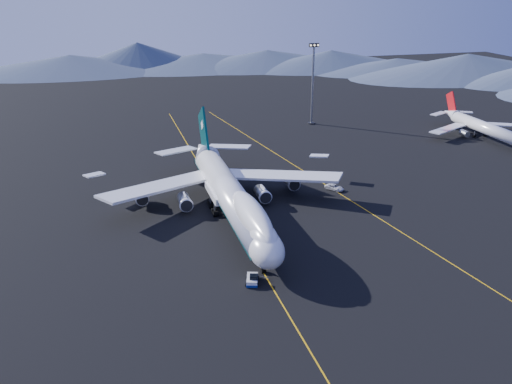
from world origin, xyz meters
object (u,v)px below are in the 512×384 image
object	(u,v)px
second_jet	(482,127)
floodlight_mast	(313,84)
service_van	(334,187)
pushback_tug	(252,280)
boeing_747	(231,195)

from	to	relation	value
second_jet	floodlight_mast	bearing A→B (deg)	149.78
service_van	floodlight_mast	size ratio (longest dim) A/B	0.17
second_jet	service_van	size ratio (longest dim) A/B	8.69
pushback_tug	service_van	size ratio (longest dim) A/B	0.88
service_van	second_jet	bearing A→B (deg)	-5.68
service_van	floodlight_mast	bearing A→B (deg)	41.84
pushback_tug	second_jet	bearing A→B (deg)	53.54
boeing_747	floodlight_mast	world-z (taller)	floodlight_mast
second_jet	service_van	distance (m)	76.57
second_jet	service_van	bearing A→B (deg)	-149.04
boeing_747	service_van	distance (m)	32.33
second_jet	boeing_747	bearing A→B (deg)	-151.01
pushback_tug	service_van	xyz separation A→B (m)	(33.00, 40.44, 0.15)
boeing_747	floodlight_mast	distance (m)	93.55
pushback_tug	floodlight_mast	bearing A→B (deg)	81.40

